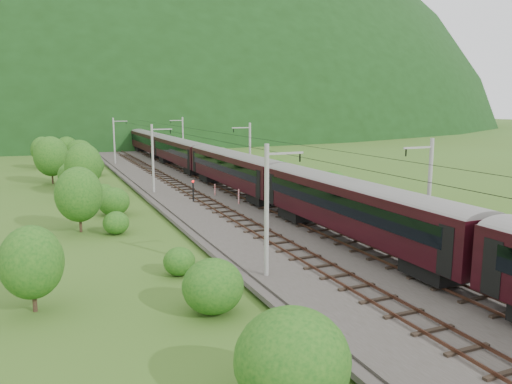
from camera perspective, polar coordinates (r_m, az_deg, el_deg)
name	(u,v)px	position (r m, az deg, el deg)	size (l,w,h in m)	color
ground	(352,267)	(33.81, 10.88, -8.40)	(600.00, 600.00, 0.00)	#3D591B
railbed	(284,230)	(42.04, 3.18, -4.38)	(14.00, 220.00, 0.30)	#38332D
track_left	(257,230)	(40.99, 0.17, -4.42)	(2.40, 220.00, 0.27)	brown
track_right	(309,225)	(43.09, 6.04, -3.76)	(2.40, 220.00, 0.27)	brown
catenary_left	(153,157)	(59.93, -11.65, 3.96)	(2.54, 192.28, 8.00)	gray
catenary_right	(249,153)	(63.57, -0.76, 4.49)	(2.54, 192.28, 8.00)	gray
overhead_wires	(284,147)	(40.88, 3.27, 5.10)	(4.83, 198.00, 0.03)	black
mountain_main	(75,125)	(287.14, -20.01, 7.25)	(504.00, 360.00, 244.00)	black
train	(235,164)	(58.09, -2.42, 3.26)	(3.23, 177.97, 5.63)	black
hazard_post_near	(215,190)	(57.22, -4.71, 0.27)	(0.14, 0.14, 1.31)	red
hazard_post_far	(239,196)	(52.17, -1.99, -0.51)	(0.17, 0.17, 1.56)	red
signal	(193,189)	(53.61, -7.20, 0.33)	(0.26, 0.26, 2.31)	black
vegetation_left	(83,180)	(57.72, -19.12, 1.26)	(11.89, 148.56, 6.40)	#164A13
vegetation_right	(334,188)	(56.53, 8.95, 0.41)	(6.38, 99.97, 2.95)	#164A13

